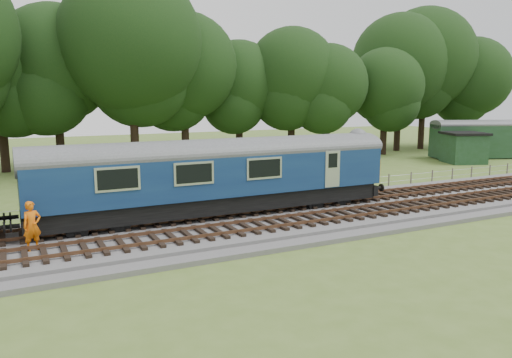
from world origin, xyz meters
TOP-DOWN VIEW (x-y plane):
  - ground at (0.00, 0.00)m, footprint 120.00×120.00m
  - ballast at (0.00, 0.00)m, footprint 70.00×7.00m
  - track_north at (0.00, 1.40)m, footprint 67.20×2.40m
  - track_south at (0.00, -1.60)m, footprint 67.20×2.40m
  - fence at (0.00, 4.50)m, footprint 64.00×0.12m
  - tree_line at (0.00, 22.00)m, footprint 70.00×8.00m
  - dmu_railcar at (-5.67, 1.40)m, footprint 18.05×2.86m
  - worker at (-14.33, -0.76)m, footprint 0.82×0.67m
  - parked_coach at (29.95, 12.47)m, footprint 14.63×7.57m
  - shed at (23.14, 11.50)m, footprint 4.52×4.52m

SIDE VIEW (x-z plane):
  - ground at x=0.00m, z-range 0.00..0.00m
  - fence at x=0.00m, z-range -0.50..0.50m
  - tree_line at x=0.00m, z-range -9.00..9.00m
  - ballast at x=0.00m, z-range 0.00..0.35m
  - track_north at x=0.00m, z-range 0.31..0.52m
  - track_south at x=0.00m, z-range 0.31..0.52m
  - worker at x=-14.33m, z-range 0.35..2.27m
  - shed at x=23.14m, z-range 0.02..2.89m
  - parked_coach at x=29.95m, z-range 0.23..3.98m
  - dmu_railcar at x=-5.67m, z-range 0.67..4.54m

